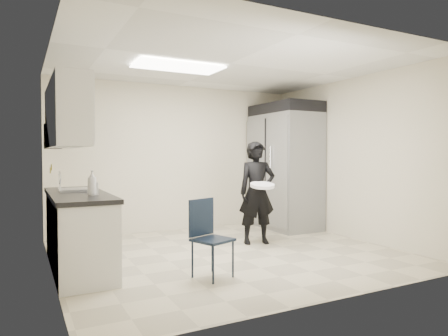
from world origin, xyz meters
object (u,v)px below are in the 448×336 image
man_tuxedo (257,193)px  folding_chair (213,240)px  commercial_fridge (285,171)px  lower_counter (79,233)px

man_tuxedo → folding_chair: bearing=-123.8°
commercial_fridge → man_tuxedo: size_ratio=1.34×
commercial_fridge → folding_chair: (-2.50, -2.13, -0.63)m
lower_counter → man_tuxedo: (2.61, 0.17, 0.35)m
lower_counter → folding_chair: bearing=-39.5°
lower_counter → commercial_fridge: (3.78, 1.07, 0.62)m
lower_counter → commercial_fridge: commercial_fridge is taller
man_tuxedo → lower_counter: bearing=-162.6°
folding_chair → man_tuxedo: 1.85m
commercial_fridge → folding_chair: 3.35m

